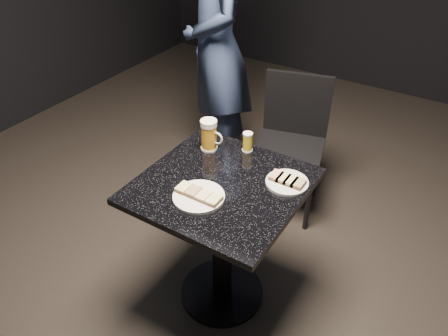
{
  "coord_description": "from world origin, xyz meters",
  "views": [
    {
      "loc": [
        0.82,
        -1.28,
        1.92
      ],
      "look_at": [
        0.0,
        0.02,
        0.82
      ],
      "focal_mm": 35.0,
      "sensor_mm": 36.0,
      "label": 1
    }
  ],
  "objects": [
    {
      "name": "table",
      "position": [
        0.0,
        0.0,
        0.51
      ],
      "size": [
        0.7,
        0.7,
        0.75
      ],
      "color": "black",
      "rests_on": "floor"
    },
    {
      "name": "beer_mug",
      "position": [
        -0.2,
        0.2,
        0.83
      ],
      "size": [
        0.12,
        0.08,
        0.16
      ],
      "color": "silver",
      "rests_on": "table"
    },
    {
      "name": "patron",
      "position": [
        -0.67,
        1.01,
        0.92
      ],
      "size": [
        0.78,
        0.79,
        1.84
      ],
      "primitive_type": "imported",
      "rotation": [
        0.0,
        0.0,
        -0.8
      ],
      "color": "navy",
      "rests_on": "floor"
    },
    {
      "name": "floor",
      "position": [
        0.0,
        0.0,
        0.0
      ],
      "size": [
        6.0,
        6.0,
        0.0
      ],
      "primitive_type": "plane",
      "color": "black",
      "rests_on": "ground"
    },
    {
      "name": "plate_large",
      "position": [
        -0.03,
        -0.14,
        0.76
      ],
      "size": [
        0.22,
        0.22,
        0.01
      ],
      "primitive_type": "cylinder",
      "color": "white",
      "rests_on": "table"
    },
    {
      "name": "canapes_on_plate_small",
      "position": [
        0.25,
        0.15,
        0.77
      ],
      "size": [
        0.16,
        0.07,
        0.02
      ],
      "color": "#4C3521",
      "rests_on": "plate_small"
    },
    {
      "name": "plate_small",
      "position": [
        0.25,
        0.15,
        0.76
      ],
      "size": [
        0.19,
        0.19,
        0.01
      ],
      "primitive_type": "cylinder",
      "color": "silver",
      "rests_on": "table"
    },
    {
      "name": "beer_tumbler",
      "position": [
        -0.03,
        0.29,
        0.8
      ],
      "size": [
        0.05,
        0.05,
        0.1
      ],
      "color": "silver",
      "rests_on": "table"
    },
    {
      "name": "chair",
      "position": [
        -0.06,
        0.9,
        0.5
      ],
      "size": [
        0.5,
        0.5,
        0.87
      ],
      "color": "black",
      "rests_on": "floor"
    },
    {
      "name": "canapes_on_plate_large",
      "position": [
        -0.03,
        -0.14,
        0.77
      ],
      "size": [
        0.2,
        0.07,
        0.02
      ],
      "color": "#4C3521",
      "rests_on": "plate_large"
    }
  ]
}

